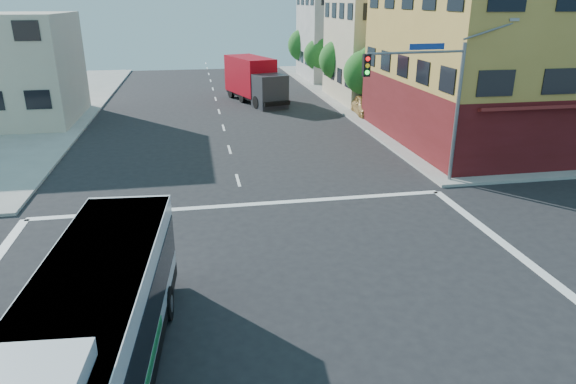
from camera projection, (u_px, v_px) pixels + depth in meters
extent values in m
plane|color=black|center=(278.00, 325.00, 14.94)|extent=(120.00, 120.00, 0.00)
cube|color=gray|center=(557.00, 91.00, 53.03)|extent=(50.00, 50.00, 0.15)
cube|color=#B38F40|center=(538.00, 31.00, 32.88)|extent=(18.00, 15.00, 14.00)
cube|color=#561316|center=(525.00, 109.00, 34.64)|extent=(18.09, 15.08, 4.00)
cube|color=tan|center=(399.00, 50.00, 47.53)|extent=(12.00, 10.00, 9.00)
cube|color=#ADADA7|center=(354.00, 35.00, 60.26)|extent=(12.00, 10.00, 10.00)
cylinder|color=slate|center=(457.00, 115.00, 25.47)|extent=(0.18, 0.18, 7.00)
cylinder|color=slate|center=(417.00, 52.00, 23.74)|extent=(5.01, 0.62, 0.12)
cube|color=black|center=(366.00, 65.00, 23.26)|extent=(0.32, 0.30, 1.00)
sphere|color=#FF0C0C|center=(368.00, 59.00, 23.00)|extent=(0.20, 0.20, 0.20)
sphere|color=yellow|center=(368.00, 66.00, 23.11)|extent=(0.20, 0.20, 0.20)
sphere|color=#19FF33|center=(367.00, 72.00, 23.21)|extent=(0.20, 0.20, 0.20)
cube|color=navy|center=(427.00, 47.00, 23.78)|extent=(1.80, 0.22, 0.28)
cube|color=gray|center=(513.00, 20.00, 24.54)|extent=(0.50, 0.22, 0.14)
cylinder|color=#382514|center=(364.00, 102.00, 42.38)|extent=(0.28, 0.28, 1.92)
sphere|color=#18551B|center=(366.00, 73.00, 41.53)|extent=(3.60, 3.60, 3.60)
sphere|color=#18551B|center=(372.00, 61.00, 41.01)|extent=(2.52, 2.52, 2.52)
cylinder|color=#382514|center=(338.00, 87.00, 49.73)|extent=(0.28, 0.28, 1.99)
sphere|color=#18551B|center=(339.00, 60.00, 48.85)|extent=(3.80, 3.80, 3.80)
sphere|color=#18551B|center=(344.00, 50.00, 48.31)|extent=(2.66, 2.66, 2.66)
cylinder|color=#382514|center=(319.00, 76.00, 57.12)|extent=(0.28, 0.28, 1.89)
sphere|color=#18551B|center=(319.00, 55.00, 56.31)|extent=(3.40, 3.40, 3.40)
sphere|color=#18551B|center=(323.00, 47.00, 55.80)|extent=(2.38, 2.38, 2.38)
cylinder|color=#382514|center=(304.00, 67.00, 64.47)|extent=(0.28, 0.28, 2.03)
sphere|color=#18551B|center=(304.00, 45.00, 63.55)|extent=(4.00, 4.00, 4.00)
sphere|color=#18551B|center=(308.00, 37.00, 62.99)|extent=(2.80, 2.80, 2.80)
cube|color=silver|center=(86.00, 354.00, 11.01)|extent=(3.42, 11.92, 2.79)
cube|color=black|center=(85.00, 348.00, 10.95)|extent=(3.44, 11.57, 1.22)
cube|color=black|center=(134.00, 235.00, 16.41)|extent=(2.30, 0.24, 1.32)
cube|color=#E5590C|center=(131.00, 207.00, 16.09)|extent=(1.87, 0.20, 0.27)
cube|color=silver|center=(77.00, 301.00, 10.54)|extent=(3.35, 11.68, 0.12)
cylinder|color=black|center=(84.00, 308.00, 14.84)|extent=(0.37, 1.04, 1.02)
cylinder|color=#99999E|center=(80.00, 309.00, 14.82)|extent=(0.08, 0.51, 0.51)
cylinder|color=black|center=(167.00, 304.00, 15.06)|extent=(0.37, 1.04, 1.02)
cylinder|color=#99999E|center=(171.00, 304.00, 15.07)|extent=(0.08, 0.51, 0.51)
cube|color=#28292E|center=(270.00, 91.00, 44.50)|extent=(3.14, 3.07, 2.86)
cube|color=black|center=(275.00, 88.00, 43.47)|extent=(2.23, 0.78, 1.10)
cube|color=#A40411|center=(250.00, 75.00, 47.65)|extent=(4.37, 6.68, 3.30)
cube|color=black|center=(256.00, 96.00, 47.16)|extent=(4.95, 9.13, 0.33)
cylinder|color=black|center=(257.00, 102.00, 44.48)|extent=(0.62, 1.14, 1.10)
cylinder|color=black|center=(280.00, 100.00, 45.49)|extent=(0.62, 1.14, 1.10)
cylinder|color=black|center=(242.00, 97.00, 47.13)|extent=(0.62, 1.14, 1.10)
cylinder|color=black|center=(265.00, 95.00, 48.14)|extent=(0.62, 1.14, 1.10)
cylinder|color=black|center=(231.00, 92.00, 49.41)|extent=(0.62, 1.14, 1.10)
cylinder|color=black|center=(253.00, 90.00, 50.42)|extent=(0.62, 1.14, 1.10)
imported|color=#BF8F46|center=(366.00, 106.00, 41.95)|extent=(2.18, 4.71, 1.56)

